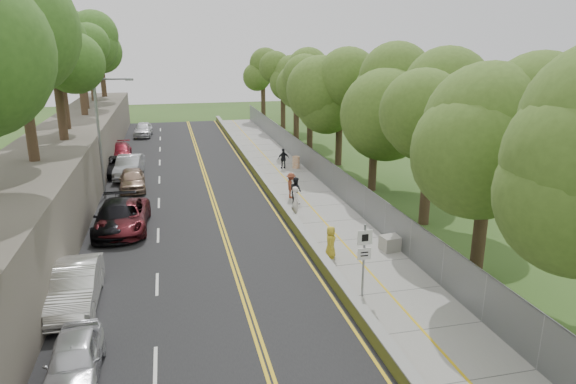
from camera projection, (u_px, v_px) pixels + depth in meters
The scene contains 26 objects.
ground at pixel (317, 269), 23.73m from camera, with size 140.00×140.00×0.00m, color #33511E.
road at pixel (185, 189), 36.55m from camera, with size 11.20×66.00×0.04m, color black.
sidewalk at pixel (293, 182), 38.30m from camera, with size 4.20×66.00×0.05m, color gray.
jersey_barrier at pixel (263, 181), 37.72m from camera, with size 0.42×66.00×0.60m, color #D2E43C.
rock_embankment at pixel (60, 168), 34.22m from camera, with size 5.00×66.00×4.00m, color #595147.
chainlink_fence at pixel (320, 168), 38.49m from camera, with size 0.04×66.00×2.00m, color slate.
trees_embankment at pixel (52, 35), 31.95m from camera, with size 6.40×66.00×13.00m, color #437626, non-canonical shape.
trees_fenceside at pixel (353, 86), 37.33m from camera, with size 7.00×66.00×14.00m, color #507327, non-canonical shape.
streetlight at pixel (102, 130), 33.21m from camera, with size 2.52×0.22×8.00m.
signpost at pixel (364, 252), 20.60m from camera, with size 0.62×0.09×3.10m.
construction_barrel at pixel (296, 162), 42.43m from camera, with size 0.61×0.61×1.00m, color orange.
concrete_block at pixel (392, 243), 25.71m from camera, with size 1.08×0.81×0.72m, color gray.
car_0 at pixel (74, 360), 15.73m from camera, with size 1.58×3.94×1.34m, color silver.
car_1 at pixel (74, 287), 20.11m from camera, with size 1.75×5.02×1.65m, color silver.
car_2 at pixel (124, 217), 28.36m from camera, with size 2.57×5.56×1.55m, color #4E141A.
car_3 at pixel (116, 217), 28.21m from camera, with size 2.21×5.42×1.57m, color black.
car_4 at pixel (132, 179), 36.20m from camera, with size 1.74×4.34×1.48m, color #9C7D67.
car_5 at pixel (129, 167), 39.55m from camera, with size 1.75×5.01×1.65m, color #A5A8AD.
car_6 at pixel (115, 166), 40.55m from camera, with size 2.21×4.80×1.33m, color black.
car_7 at pixel (120, 151), 46.08m from camera, with size 1.85×4.55×1.32m, color maroon.
car_8 at pixel (143, 129), 56.90m from camera, with size 1.83×4.55×1.55m, color white.
painter_0 at pixel (331, 242), 24.64m from camera, with size 0.78×0.51×1.60m, color gold.
painter_1 at pixel (296, 202), 30.22m from camera, with size 0.70×0.46×1.93m, color white.
painter_2 at pixel (296, 190), 32.99m from camera, with size 0.85×0.66×1.74m, color black.
painter_3 at pixel (291, 185), 34.20m from camera, with size 1.11×0.64×1.72m, color brown.
person_far at pixel (283, 159), 42.22m from camera, with size 0.97×0.41×1.66m, color black.
Camera 1 is at (-6.31, -20.90, 10.06)m, focal length 32.00 mm.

